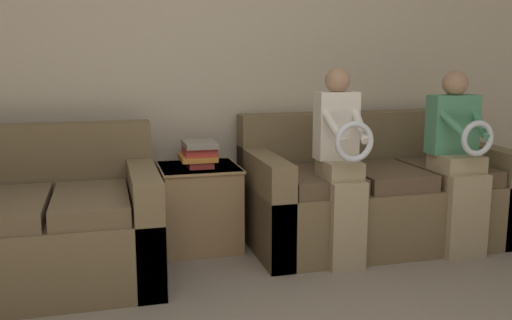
% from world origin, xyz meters
% --- Properties ---
extents(wall_back, '(6.97, 0.06, 2.55)m').
position_xyz_m(wall_back, '(0.00, 2.68, 1.27)').
color(wall_back, beige).
rests_on(wall_back, ground_plane).
extents(couch_main, '(1.80, 0.89, 0.89)m').
position_xyz_m(couch_main, '(1.13, 2.20, 0.32)').
color(couch_main, brown).
rests_on(couch_main, ground_plane).
extents(couch_side, '(1.64, 0.98, 0.88)m').
position_xyz_m(couch_side, '(-1.23, 2.03, 0.32)').
color(couch_side, brown).
rests_on(couch_side, ground_plane).
extents(child_left_seated, '(0.26, 0.37, 1.24)m').
position_xyz_m(child_left_seated, '(0.71, 1.83, 0.68)').
color(child_left_seated, tan).
rests_on(child_left_seated, ground_plane).
extents(child_right_seated, '(0.34, 0.37, 1.21)m').
position_xyz_m(child_right_seated, '(1.55, 1.83, 0.66)').
color(child_right_seated, tan).
rests_on(child_right_seated, ground_plane).
extents(side_shelf, '(0.53, 0.52, 0.57)m').
position_xyz_m(side_shelf, '(-0.09, 2.37, 0.29)').
color(side_shelf, '#9E7A51').
rests_on(side_shelf, ground_plane).
extents(book_stack, '(0.24, 0.31, 0.17)m').
position_xyz_m(book_stack, '(-0.09, 2.36, 0.66)').
color(book_stack, '#BC3833').
rests_on(book_stack, side_shelf).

